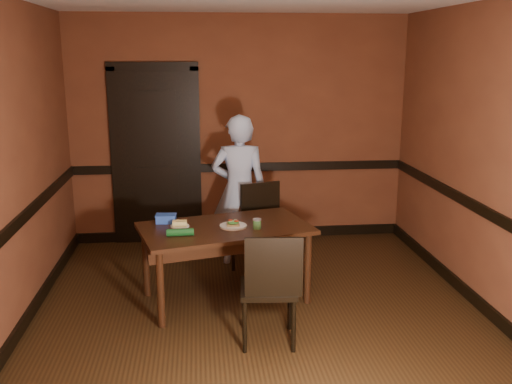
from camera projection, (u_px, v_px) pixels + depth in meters
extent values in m
cube|color=black|center=(260.00, 318.00, 4.97)|extent=(4.00, 4.50, 0.01)
cube|color=brown|center=(240.00, 130.00, 6.82)|extent=(4.00, 0.02, 2.70)
cube|color=brown|center=(318.00, 266.00, 2.47)|extent=(4.00, 0.02, 2.70)
cube|color=brown|center=(6.00, 172.00, 4.45)|extent=(0.02, 4.50, 2.70)
cube|color=brown|center=(494.00, 162.00, 4.85)|extent=(0.02, 4.50, 2.70)
cube|color=black|center=(240.00, 167.00, 6.91)|extent=(4.00, 0.03, 0.10)
cube|color=black|center=(14.00, 227.00, 4.56)|extent=(0.03, 4.50, 0.10)
cube|color=black|center=(487.00, 213.00, 4.95)|extent=(0.03, 4.50, 0.10)
cube|color=black|center=(240.00, 233.00, 7.11)|extent=(4.00, 0.03, 0.12)
cube|color=black|center=(24.00, 323.00, 4.75)|extent=(0.03, 4.50, 0.12)
cube|color=black|center=(478.00, 302.00, 5.15)|extent=(0.03, 4.50, 0.12)
cube|color=black|center=(156.00, 159.00, 6.76)|extent=(0.85, 0.04, 2.05)
cube|color=black|center=(116.00, 160.00, 6.73)|extent=(0.10, 0.06, 2.15)
cube|color=black|center=(196.00, 158.00, 6.83)|extent=(0.10, 0.06, 2.15)
cube|color=black|center=(152.00, 66.00, 6.52)|extent=(1.05, 0.06, 0.10)
cube|color=black|center=(226.00, 263.00, 5.28)|extent=(1.68, 1.21, 0.71)
imported|color=#A1B5D7|center=(239.00, 190.00, 6.13)|extent=(0.63, 0.44, 1.63)
cylinder|color=silver|center=(233.00, 226.00, 5.18)|extent=(0.25, 0.25, 0.01)
cube|color=tan|center=(233.00, 225.00, 5.18)|extent=(0.11, 0.10, 0.02)
ellipsoid|color=#3B8D35|center=(233.00, 222.00, 5.17)|extent=(0.10, 0.10, 0.02)
cylinder|color=#BD2506|center=(230.00, 220.00, 5.18)|extent=(0.04, 0.04, 0.01)
cylinder|color=#BD2506|center=(236.00, 221.00, 5.16)|extent=(0.04, 0.04, 0.01)
cylinder|color=#83B46C|center=(230.00, 222.00, 5.15)|extent=(0.03, 0.03, 0.01)
cylinder|color=#83B46C|center=(236.00, 220.00, 5.20)|extent=(0.03, 0.03, 0.01)
cylinder|color=#83B46C|center=(233.00, 221.00, 5.17)|extent=(0.03, 0.03, 0.01)
cylinder|color=#48803C|center=(257.00, 224.00, 5.12)|extent=(0.07, 0.07, 0.08)
cylinder|color=silver|center=(257.00, 220.00, 5.11)|extent=(0.08, 0.08, 0.01)
cylinder|color=silver|center=(180.00, 226.00, 5.19)|extent=(0.17, 0.17, 0.01)
cube|color=#E7D579|center=(180.00, 223.00, 5.18)|extent=(0.13, 0.09, 0.04)
cube|color=blue|center=(166.00, 219.00, 5.30)|extent=(0.19, 0.13, 0.07)
cube|color=blue|center=(166.00, 215.00, 5.30)|extent=(0.20, 0.14, 0.01)
cylinder|color=#13461A|center=(180.00, 232.00, 4.92)|extent=(0.24, 0.08, 0.07)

